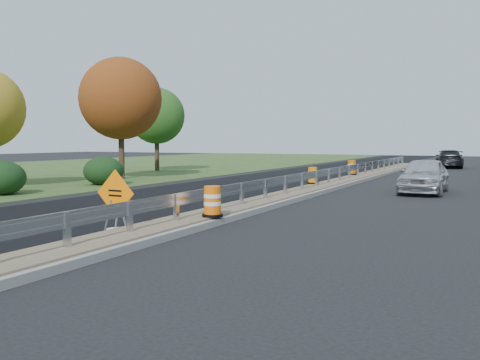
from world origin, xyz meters
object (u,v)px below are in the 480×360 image
at_px(barrel_median_near, 212,202).
at_px(barrel_median_mid, 313,176).
at_px(caution_sign, 116,218).
at_px(car_dark_far, 449,159).
at_px(car_silver, 424,175).
at_px(barrel_median_far, 352,168).

height_order(barrel_median_near, barrel_median_mid, barrel_median_near).
bearing_deg(caution_sign, barrel_median_near, 61.86).
distance_m(caution_sign, car_dark_far, 38.74).
bearing_deg(barrel_median_mid, barrel_median_near, -84.81).
bearing_deg(caution_sign, car_silver, 72.10).
relative_size(caution_sign, barrel_median_near, 1.90).
bearing_deg(car_silver, caution_sign, -110.97).
xyz_separation_m(barrel_median_mid, barrel_median_far, (-0.00, 7.59, 0.04)).
relative_size(caution_sign, barrel_median_mid, 2.00).
bearing_deg(car_dark_far, barrel_median_mid, 73.07).
bearing_deg(caution_sign, car_dark_far, 86.27).
height_order(barrel_median_far, car_silver, car_silver).
xyz_separation_m(barrel_median_far, car_dark_far, (4.27, 16.39, 0.10)).
height_order(barrel_median_mid, car_dark_far, car_dark_far).
bearing_deg(barrel_median_mid, caution_sign, -91.38).
distance_m(barrel_median_mid, barrel_median_far, 7.59).
xyz_separation_m(barrel_median_mid, car_dark_far, (4.27, 23.97, 0.15)).
height_order(barrel_median_near, barrel_median_far, barrel_median_far).
bearing_deg(barrel_median_mid, car_dark_far, 79.91).
distance_m(caution_sign, barrel_median_far, 22.08).
distance_m(barrel_median_far, car_dark_far, 16.94).
bearing_deg(car_silver, car_dark_far, 92.33).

